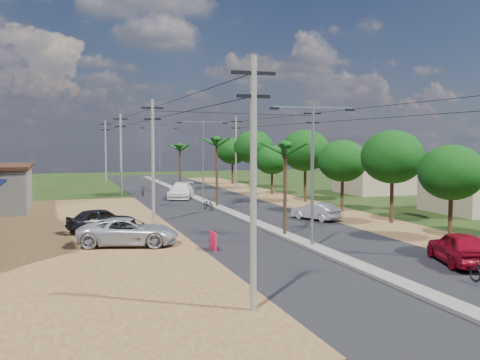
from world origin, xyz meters
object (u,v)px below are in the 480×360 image
(car_parked_silver, at_px, (128,232))
(car_parked_dark, at_px, (102,220))
(roadside_sign, at_px, (213,241))
(car_white_far, at_px, (181,191))
(car_red_near, at_px, (460,249))
(car_silver_mid, at_px, (316,212))

(car_parked_silver, bearing_deg, car_parked_dark, 26.13)
(roadside_sign, bearing_deg, car_white_far, 83.01)
(car_red_near, distance_m, roadside_sign, 12.70)
(roadside_sign, bearing_deg, car_parked_dark, 123.48)
(car_silver_mid, relative_size, car_white_far, 0.72)
(car_red_near, bearing_deg, car_parked_silver, -16.33)
(car_white_far, xyz_separation_m, car_parked_silver, (-8.27, -24.63, -0.01))
(car_red_near, bearing_deg, roadside_sign, -16.51)
(car_red_near, relative_size, car_parked_dark, 1.05)
(car_white_far, xyz_separation_m, car_parked_dark, (-9.36, -18.95, -0.03))
(car_parked_dark, bearing_deg, car_white_far, -43.93)
(car_silver_mid, relative_size, car_parked_dark, 0.88)
(car_silver_mid, xyz_separation_m, roadside_sign, (-10.50, -8.98, -0.13))
(car_red_near, bearing_deg, car_white_far, -61.67)
(car_silver_mid, bearing_deg, roadside_sign, 17.99)
(car_parked_dark, bearing_deg, car_parked_silver, 173.21)
(car_parked_silver, distance_m, roadside_sign, 5.13)
(car_red_near, height_order, car_parked_dark, car_red_near)
(roadside_sign, bearing_deg, car_parked_silver, 147.74)
(car_silver_mid, distance_m, car_parked_silver, 16.00)
(car_white_far, bearing_deg, roadside_sign, -78.19)
(car_red_near, distance_m, car_parked_dark, 22.28)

